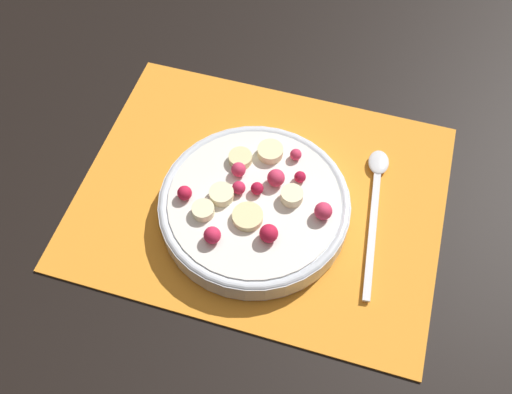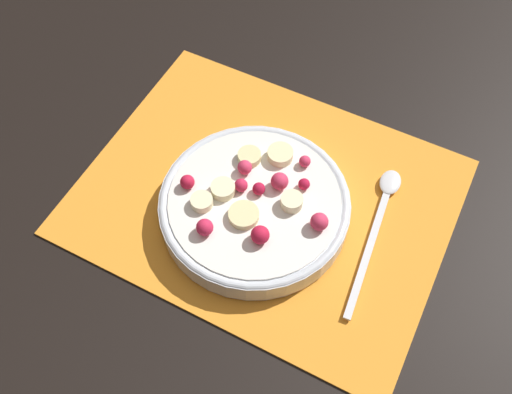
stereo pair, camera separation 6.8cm
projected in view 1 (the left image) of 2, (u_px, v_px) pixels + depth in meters
ground_plane at (261, 196)px, 0.74m from camera, size 3.00×3.00×0.00m
placemat at (261, 195)px, 0.73m from camera, size 0.46×0.36×0.01m
fruit_bowl at (256, 205)px, 0.70m from camera, size 0.23×0.23×0.05m
spoon at (376, 192)px, 0.73m from camera, size 0.04×0.22×0.01m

